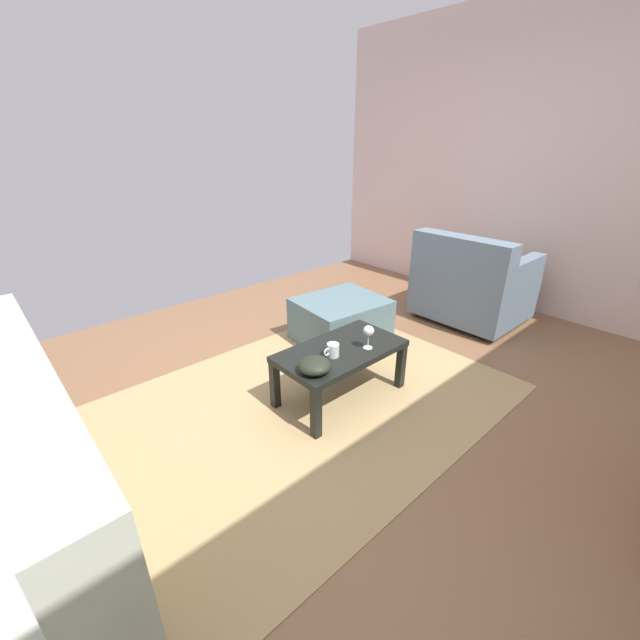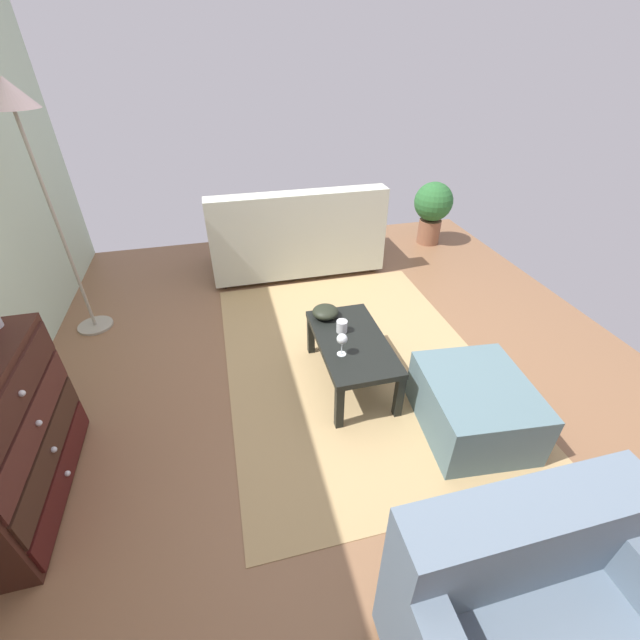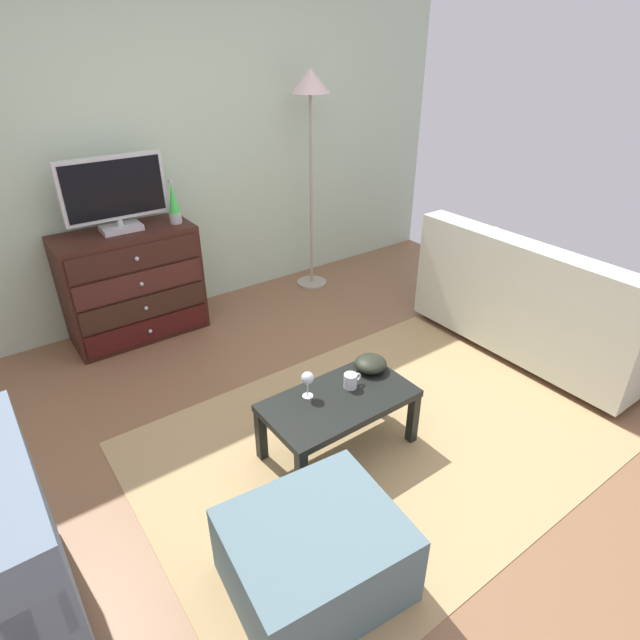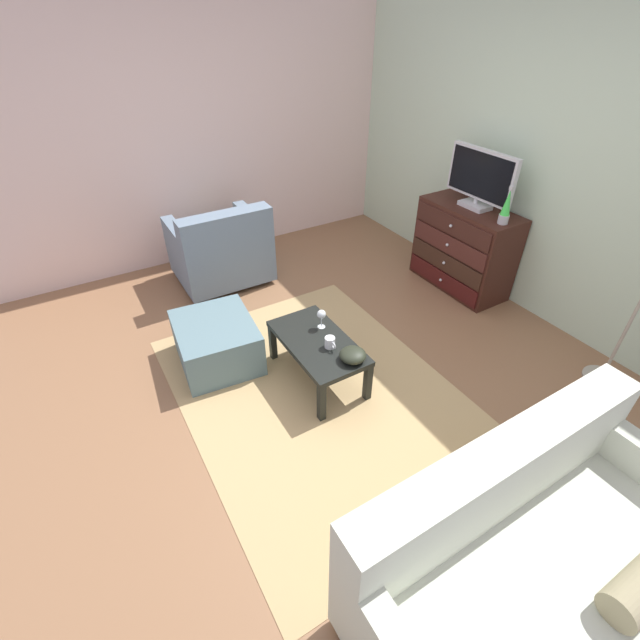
# 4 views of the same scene
# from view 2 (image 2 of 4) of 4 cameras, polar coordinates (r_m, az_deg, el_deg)

# --- Properties ---
(ground_plane) EXTENTS (5.57, 4.83, 0.05)m
(ground_plane) POSITION_cam_2_polar(r_m,az_deg,el_deg) (2.98, 2.28, -9.15)
(ground_plane) COLOR #875E40
(area_rug) EXTENTS (2.60, 1.90, 0.01)m
(area_rug) POSITION_cam_2_polar(r_m,az_deg,el_deg) (3.15, 4.80, -5.71)
(area_rug) COLOR tan
(area_rug) RESTS_ON ground_plane
(coffee_table) EXTENTS (0.84, 0.45, 0.37)m
(coffee_table) POSITION_cam_2_polar(r_m,az_deg,el_deg) (2.79, 4.43, -3.61)
(coffee_table) COLOR black
(coffee_table) RESTS_ON ground_plane
(wine_glass) EXTENTS (0.07, 0.07, 0.16)m
(wine_glass) POSITION_cam_2_polar(r_m,az_deg,el_deg) (2.57, 3.10, -2.76)
(wine_glass) COLOR silver
(wine_glass) RESTS_ON coffee_table
(mug) EXTENTS (0.11, 0.08, 0.08)m
(mug) POSITION_cam_2_polar(r_m,az_deg,el_deg) (2.81, 3.05, -0.85)
(mug) COLOR silver
(mug) RESTS_ON coffee_table
(bowl_decorative) EXTENTS (0.19, 0.19, 0.09)m
(bowl_decorative) POSITION_cam_2_polar(r_m,az_deg,el_deg) (2.96, 0.77, 1.15)
(bowl_decorative) COLOR #24291D
(bowl_decorative) RESTS_ON coffee_table
(couch_large) EXTENTS (0.85, 1.71, 0.88)m
(couch_large) POSITION_cam_2_polar(r_m,az_deg,el_deg) (4.34, -3.59, 11.49)
(couch_large) COLOR #332319
(couch_large) RESTS_ON ground_plane
(ottoman) EXTENTS (0.76, 0.67, 0.37)m
(ottoman) POSITION_cam_2_polar(r_m,az_deg,el_deg) (2.72, 20.66, -11.16)
(ottoman) COLOR slate
(ottoman) RESTS_ON ground_plane
(standing_lamp) EXTENTS (0.32, 0.32, 1.86)m
(standing_lamp) POSITION_cam_2_polar(r_m,az_deg,el_deg) (3.49, -36.42, 21.22)
(standing_lamp) COLOR #A59E8C
(standing_lamp) RESTS_ON ground_plane
(potted_plant) EXTENTS (0.44, 0.44, 0.72)m
(potted_plant) POSITION_cam_2_polar(r_m,az_deg,el_deg) (5.10, 15.43, 14.92)
(potted_plant) COLOR brown
(potted_plant) RESTS_ON ground_plane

